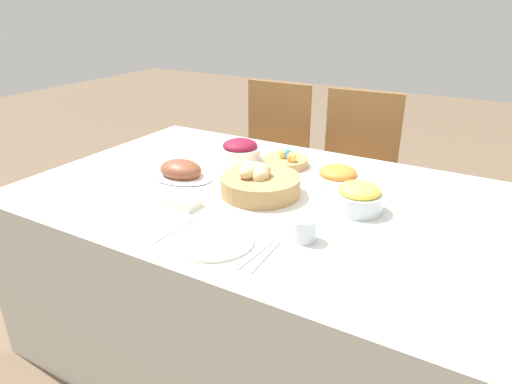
# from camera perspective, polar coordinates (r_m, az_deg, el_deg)

# --- Properties ---
(ground_plane) EXTENTS (12.00, 12.00, 0.00)m
(ground_plane) POSITION_cam_1_polar(r_m,az_deg,el_deg) (2.10, 1.65, -18.66)
(ground_plane) COLOR brown
(dining_table) EXTENTS (1.88, 1.17, 0.72)m
(dining_table) POSITION_cam_1_polar(r_m,az_deg,el_deg) (1.88, 1.78, -10.46)
(dining_table) COLOR silver
(dining_table) RESTS_ON ground
(chair_far_left) EXTENTS (0.42, 0.42, 0.93)m
(chair_far_left) POSITION_cam_1_polar(r_m,az_deg,el_deg) (2.79, 1.58, 4.49)
(chair_far_left) COLOR olive
(chair_far_left) RESTS_ON ground
(chair_far_center) EXTENTS (0.44, 0.44, 0.93)m
(chair_far_center) POSITION_cam_1_polar(r_m,az_deg,el_deg) (2.59, 12.07, 2.46)
(chair_far_center) COLOR olive
(chair_far_center) RESTS_ON ground
(bread_basket) EXTENTS (0.30, 0.30, 0.12)m
(bread_basket) POSITION_cam_1_polar(r_m,az_deg,el_deg) (1.69, 0.43, 1.18)
(bread_basket) COLOR #AD8451
(bread_basket) RESTS_ON dining_table
(egg_basket) EXTENTS (0.20, 0.20, 0.08)m
(egg_basket) POSITION_cam_1_polar(r_m,az_deg,el_deg) (1.99, 3.73, 3.99)
(egg_basket) COLOR #AD8451
(egg_basket) RESTS_ON dining_table
(ham_platter) EXTENTS (0.28, 0.20, 0.08)m
(ham_platter) POSITION_cam_1_polar(r_m,az_deg,el_deg) (1.89, -9.38, 2.61)
(ham_platter) COLOR silver
(ham_platter) RESTS_ON dining_table
(pineapple_bowl) EXTENTS (0.17, 0.17, 0.10)m
(pineapple_bowl) POSITION_cam_1_polar(r_m,az_deg,el_deg) (1.60, 12.69, -0.68)
(pineapple_bowl) COLOR silver
(pineapple_bowl) RESTS_ON dining_table
(beet_salad_bowl) EXTENTS (0.18, 0.18, 0.10)m
(beet_salad_bowl) POSITION_cam_1_polar(r_m,az_deg,el_deg) (2.05, -2.01, 5.21)
(beet_salad_bowl) COLOR silver
(beet_salad_bowl) RESTS_ON dining_table
(carrot_bowl) EXTENTS (0.17, 0.17, 0.08)m
(carrot_bowl) POSITION_cam_1_polar(r_m,az_deg,el_deg) (1.79, 10.14, 1.82)
(carrot_bowl) COLOR silver
(carrot_bowl) RESTS_ON dining_table
(dinner_plate) EXTENTS (0.25, 0.25, 0.01)m
(dinner_plate) POSITION_cam_1_polar(r_m,az_deg,el_deg) (1.39, -5.30, -6.04)
(dinner_plate) COLOR silver
(dinner_plate) RESTS_ON dining_table
(fork) EXTENTS (0.02, 0.19, 0.00)m
(fork) POSITION_cam_1_polar(r_m,az_deg,el_deg) (1.47, -10.02, -4.64)
(fork) COLOR silver
(fork) RESTS_ON dining_table
(knife) EXTENTS (0.02, 0.19, 0.00)m
(knife) POSITION_cam_1_polar(r_m,az_deg,el_deg) (1.32, -0.00, -7.75)
(knife) COLOR silver
(knife) RESTS_ON dining_table
(spoon) EXTENTS (0.02, 0.19, 0.00)m
(spoon) POSITION_cam_1_polar(r_m,az_deg,el_deg) (1.31, 1.15, -8.09)
(spoon) COLOR silver
(spoon) RESTS_ON dining_table
(drinking_cup) EXTENTS (0.08, 0.08, 0.07)m
(drinking_cup) POSITION_cam_1_polar(r_m,az_deg,el_deg) (1.39, 6.06, -4.70)
(drinking_cup) COLOR silver
(drinking_cup) RESTS_ON dining_table
(butter_dish) EXTENTS (0.14, 0.08, 0.03)m
(butter_dish) POSITION_cam_1_polar(r_m,az_deg,el_deg) (1.63, -9.37, -1.16)
(butter_dish) COLOR silver
(butter_dish) RESTS_ON dining_table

